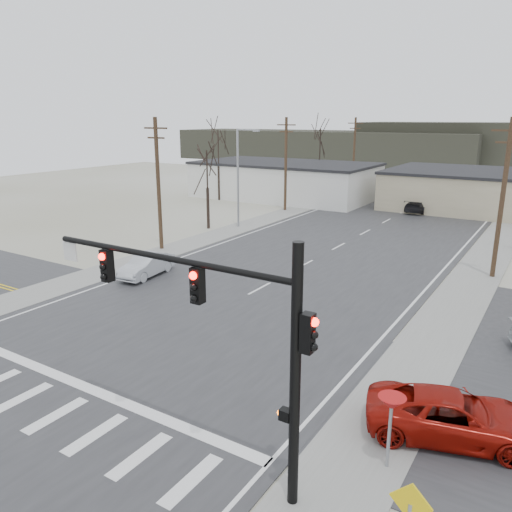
# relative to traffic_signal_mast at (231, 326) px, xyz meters

# --- Properties ---
(ground) EXTENTS (140.00, 140.00, 0.00)m
(ground) POSITION_rel_traffic_signal_mast_xyz_m (-7.89, 6.20, -4.67)
(ground) COLOR #BBBBB6
(ground) RESTS_ON ground
(main_road) EXTENTS (18.00, 110.00, 0.05)m
(main_road) POSITION_rel_traffic_signal_mast_xyz_m (-7.89, 21.20, -4.65)
(main_road) COLOR #2A2A2D
(main_road) RESTS_ON ground
(cross_road) EXTENTS (90.00, 10.00, 0.04)m
(cross_road) POSITION_rel_traffic_signal_mast_xyz_m (-7.89, 6.20, -4.65)
(cross_road) COLOR #2A2A2D
(cross_road) RESTS_ON ground
(sidewalk_left) EXTENTS (3.00, 90.00, 0.06)m
(sidewalk_left) POSITION_rel_traffic_signal_mast_xyz_m (-18.49, 26.20, -4.64)
(sidewalk_left) COLOR gray
(sidewalk_left) RESTS_ON ground
(sidewalk_right) EXTENTS (3.00, 90.00, 0.06)m
(sidewalk_right) POSITION_rel_traffic_signal_mast_xyz_m (2.71, 26.20, -4.64)
(sidewalk_right) COLOR gray
(sidewalk_right) RESTS_ON ground
(traffic_signal_mast) EXTENTS (8.95, 0.43, 7.20)m
(traffic_signal_mast) POSITION_rel_traffic_signal_mast_xyz_m (0.00, 0.00, 0.00)
(traffic_signal_mast) COLOR black
(traffic_signal_mast) RESTS_ON ground
(fire_hydrant) EXTENTS (0.24, 0.24, 0.87)m
(fire_hydrant) POSITION_rel_traffic_signal_mast_xyz_m (-18.09, 14.20, -4.22)
(fire_hydrant) COLOR #A50C0C
(fire_hydrant) RESTS_ON ground
(yield_sign) EXTENTS (0.80, 0.80, 2.35)m
(yield_sign) POSITION_rel_traffic_signal_mast_xyz_m (3.61, 2.70, -2.61)
(yield_sign) COLOR gray
(yield_sign) RESTS_ON ground
(building_left_far) EXTENTS (22.30, 12.30, 4.50)m
(building_left_far) POSITION_rel_traffic_signal_mast_xyz_m (-23.89, 46.20, -2.42)
(building_left_far) COLOR silver
(building_left_far) RESTS_ON ground
(upole_left_b) EXTENTS (2.20, 0.30, 10.00)m
(upole_left_b) POSITION_rel_traffic_signal_mast_xyz_m (-19.39, 18.20, 0.55)
(upole_left_b) COLOR #463020
(upole_left_b) RESTS_ON ground
(upole_left_c) EXTENTS (2.20, 0.30, 10.00)m
(upole_left_c) POSITION_rel_traffic_signal_mast_xyz_m (-19.39, 38.20, 0.55)
(upole_left_c) COLOR #463020
(upole_left_c) RESTS_ON ground
(upole_left_d) EXTENTS (2.20, 0.30, 10.00)m
(upole_left_d) POSITION_rel_traffic_signal_mast_xyz_m (-19.39, 58.20, 0.55)
(upole_left_d) COLOR #463020
(upole_left_d) RESTS_ON ground
(upole_right_a) EXTENTS (2.20, 0.30, 10.00)m
(upole_right_a) POSITION_rel_traffic_signal_mast_xyz_m (3.61, 24.20, 0.55)
(upole_right_a) COLOR #463020
(upole_right_a) RESTS_ON ground
(streetlight_main) EXTENTS (2.40, 0.25, 9.00)m
(streetlight_main) POSITION_rel_traffic_signal_mast_xyz_m (-18.69, 28.20, 0.41)
(streetlight_main) COLOR gray
(streetlight_main) RESTS_ON ground
(tree_left_near) EXTENTS (3.30, 3.30, 7.35)m
(tree_left_near) POSITION_rel_traffic_signal_mast_xyz_m (-20.89, 26.20, 0.55)
(tree_left_near) COLOR black
(tree_left_near) RESTS_ON ground
(tree_left_far) EXTENTS (3.96, 3.96, 8.82)m
(tree_left_far) POSITION_rel_traffic_signal_mast_xyz_m (-21.89, 52.20, 1.61)
(tree_left_far) COLOR black
(tree_left_far) RESTS_ON ground
(tree_left_mid) EXTENTS (3.96, 3.96, 8.82)m
(tree_left_mid) POSITION_rel_traffic_signal_mast_xyz_m (-29.89, 40.20, 1.61)
(tree_left_mid) COLOR black
(tree_left_mid) RESTS_ON ground
(hill_left) EXTENTS (70.00, 18.00, 7.00)m
(hill_left) POSITION_rel_traffic_signal_mast_xyz_m (-42.89, 98.20, -1.17)
(hill_left) COLOR #333026
(hill_left) RESTS_ON ground
(sedan_crossing) EXTENTS (2.00, 4.49, 1.43)m
(sedan_crossing) POSITION_rel_traffic_signal_mast_xyz_m (-15.39, 12.45, -3.91)
(sedan_crossing) COLOR #AFB3BA
(sedan_crossing) RESTS_ON main_road
(car_far_a) EXTENTS (2.34, 5.33, 1.52)m
(car_far_a) POSITION_rel_traffic_signal_mast_xyz_m (-6.44, 44.90, -3.87)
(car_far_a) COLOR black
(car_far_a) RESTS_ON main_road
(car_far_b) EXTENTS (1.71, 4.01, 1.35)m
(car_far_b) POSITION_rel_traffic_signal_mast_xyz_m (-14.05, 57.05, -3.95)
(car_far_b) COLOR black
(car_far_b) RESTS_ON main_road
(car_parked_red) EXTENTS (5.89, 3.95, 1.50)m
(car_parked_red) POSITION_rel_traffic_signal_mast_xyz_m (4.89, 5.20, -3.89)
(car_parked_red) COLOR maroon
(car_parked_red) RESTS_ON parking_lot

